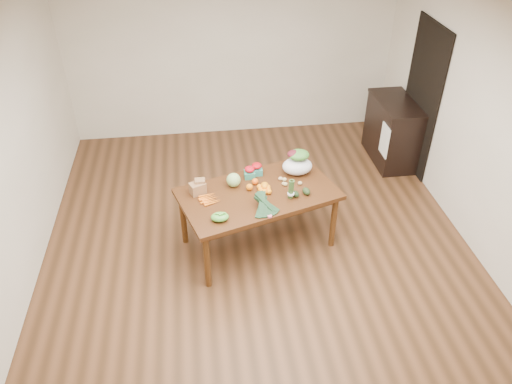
{
  "coord_description": "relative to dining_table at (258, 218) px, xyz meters",
  "views": [
    {
      "loc": [
        -0.62,
        -4.37,
        3.98
      ],
      "look_at": [
        -0.03,
        0.0,
        0.85
      ],
      "focal_mm": 35.0,
      "sensor_mm": 36.0,
      "label": 1
    }
  ],
  "objects": [
    {
      "name": "salad_bag",
      "position": [
        0.51,
        0.32,
        0.51
      ],
      "size": [
        0.42,
        0.36,
        0.27
      ],
      "primitive_type": null,
      "rotation": [
        0.0,
        0.0,
        0.3
      ],
      "color": "silver",
      "rests_on": "dining_table"
    },
    {
      "name": "avocado_a",
      "position": [
        0.4,
        -0.13,
        0.41
      ],
      "size": [
        0.09,
        0.11,
        0.07
      ],
      "primitive_type": "ellipsoid",
      "rotation": [
        0.0,
        0.0,
        0.3
      ],
      "color": "black",
      "rests_on": "dining_table"
    },
    {
      "name": "potato_a",
      "position": [
        0.32,
        0.09,
        0.4
      ],
      "size": [
        0.05,
        0.05,
        0.04
      ],
      "primitive_type": "ellipsoid",
      "color": "tan",
      "rests_on": "dining_table"
    },
    {
      "name": "orange_b",
      "position": [
        -0.01,
        0.16,
        0.41
      ],
      "size": [
        0.07,
        0.07,
        0.07
      ],
      "primitive_type": "sphere",
      "color": "#FF580F",
      "rests_on": "dining_table"
    },
    {
      "name": "dish_towel",
      "position": [
        1.95,
        1.27,
        0.18
      ],
      "size": [
        0.02,
        0.28,
        0.45
      ],
      "primitive_type": "cube",
      "color": "white",
      "rests_on": "cabinet"
    },
    {
      "name": "cabinet",
      "position": [
        2.21,
        1.66,
        0.1
      ],
      "size": [
        0.52,
        1.02,
        0.94
      ],
      "primitive_type": "cube",
      "color": "black",
      "rests_on": "floor"
    },
    {
      "name": "avocado_b",
      "position": [
        0.52,
        -0.11,
        0.41
      ],
      "size": [
        0.11,
        0.13,
        0.08
      ],
      "primitive_type": "ellipsoid",
      "rotation": [
        0.0,
        0.0,
        0.3
      ],
      "color": "black",
      "rests_on": "dining_table"
    },
    {
      "name": "kale_bunch",
      "position": [
        0.03,
        -0.36,
        0.45
      ],
      "size": [
        0.42,
        0.48,
        0.16
      ],
      "primitive_type": null,
      "rotation": [
        0.0,
        0.0,
        0.3
      ],
      "color": "black",
      "rests_on": "dining_table"
    },
    {
      "name": "strawberry_basket_b",
      "position": [
        0.04,
        0.37,
        0.43
      ],
      "size": [
        0.16,
        0.16,
        0.11
      ],
      "primitive_type": null,
      "rotation": [
        0.0,
        0.0,
        0.3
      ],
      "color": "#B60C15",
      "rests_on": "dining_table"
    },
    {
      "name": "potato_e",
      "position": [
        0.49,
        0.08,
        0.4
      ],
      "size": [
        0.05,
        0.05,
        0.04
      ],
      "primitive_type": "ellipsoid",
      "color": "tan",
      "rests_on": "dining_table"
    },
    {
      "name": "paper_bag",
      "position": [
        -0.67,
        0.07,
        0.45
      ],
      "size": [
        0.27,
        0.24,
        0.16
      ],
      "primitive_type": null,
      "rotation": [
        0.0,
        0.0,
        0.3
      ],
      "color": "#8A603E",
      "rests_on": "dining_table"
    },
    {
      "name": "asparagus_bundle",
      "position": [
        0.34,
        -0.16,
        0.5
      ],
      "size": [
        0.11,
        0.13,
        0.26
      ],
      "primitive_type": null,
      "rotation": [
        0.15,
        0.0,
        0.3
      ],
      "color": "#527937",
      "rests_on": "dining_table"
    },
    {
      "name": "doorway_dark",
      "position": [
        2.47,
        1.47,
        0.68
      ],
      "size": [
        0.02,
        1.0,
        2.1
      ],
      "primitive_type": "cube",
      "color": "black",
      "rests_on": "floor"
    },
    {
      "name": "carrots",
      "position": [
        -0.54,
        -0.07,
        0.39
      ],
      "size": [
        0.27,
        0.27,
        0.03
      ],
      "primitive_type": null,
      "rotation": [
        0.0,
        0.0,
        0.3
      ],
      "color": "orange",
      "rests_on": "dining_table"
    },
    {
      "name": "snap_pea_bag",
      "position": [
        -0.46,
        -0.44,
        0.42
      ],
      "size": [
        0.19,
        0.14,
        0.08
      ],
      "primitive_type": "ellipsoid",
      "color": "green",
      "rests_on": "dining_table"
    },
    {
      "name": "cabbage",
      "position": [
        -0.26,
        0.16,
        0.46
      ],
      "size": [
        0.16,
        0.16,
        0.16
      ],
      "primitive_type": "sphere",
      "color": "#A0D57A",
      "rests_on": "dining_table"
    },
    {
      "name": "mandarin_cluster",
      "position": [
        0.07,
        0.0,
        0.42
      ],
      "size": [
        0.23,
        0.23,
        0.1
      ],
      "primitive_type": null,
      "rotation": [
        0.0,
        0.0,
        0.3
      ],
      "color": "#F0A10E",
      "rests_on": "dining_table"
    },
    {
      "name": "strawberry_basket_a",
      "position": [
        -0.06,
        0.31,
        0.43
      ],
      "size": [
        0.15,
        0.15,
        0.11
      ],
      "primitive_type": null,
      "rotation": [
        0.0,
        0.0,
        0.3
      ],
      "color": "red",
      "rests_on": "dining_table"
    },
    {
      "name": "potato_b",
      "position": [
        0.31,
        0.11,
        0.39
      ],
      "size": [
        0.04,
        0.04,
        0.04
      ],
      "primitive_type": "ellipsoid",
      "color": "tan",
      "rests_on": "dining_table"
    },
    {
      "name": "potato_c",
      "position": [
        0.33,
        0.18,
        0.4
      ],
      "size": [
        0.05,
        0.05,
        0.04
      ],
      "primitive_type": "ellipsoid",
      "color": "#DACB7D",
      "rests_on": "dining_table"
    },
    {
      "name": "orange_a",
      "position": [
        -0.09,
        0.06,
        0.41
      ],
      "size": [
        0.08,
        0.08,
        0.08
      ],
      "primitive_type": "sphere",
      "color": "#E1550D",
      "rests_on": "dining_table"
    },
    {
      "name": "floor",
      "position": [
        -0.01,
        -0.13,
        -0.38
      ],
      "size": [
        6.0,
        6.0,
        0.0
      ],
      "primitive_type": "plane",
      "color": "brown",
      "rests_on": "ground"
    },
    {
      "name": "orange_c",
      "position": [
        0.08,
        0.05,
        0.42
      ],
      "size": [
        0.09,
        0.09,
        0.09
      ],
      "primitive_type": "sphere",
      "color": "orange",
      "rests_on": "dining_table"
    },
    {
      "name": "potato_d",
      "position": [
        0.29,
        0.2,
        0.4
      ],
      "size": [
        0.05,
        0.05,
        0.04
      ],
      "primitive_type": "ellipsoid",
      "color": "tan",
      "rests_on": "dining_table"
    },
    {
      "name": "room_walls",
      "position": [
        -0.01,
        -0.13,
        0.97
      ],
      "size": [
        5.02,
        6.02,
        2.7
      ],
      "color": "silver",
      "rests_on": "floor"
    },
    {
      "name": "ceiling",
      "position": [
        -0.01,
        -0.13,
        2.33
      ],
      "size": [
        5.0,
        6.0,
        0.02
      ],
      "primitive_type": "cube",
      "color": "white",
      "rests_on": "room_walls"
    },
    {
      "name": "dining_table",
      "position": [
        0.0,
        0.0,
        0.0
      ],
      "size": [
        1.93,
        1.42,
        0.75
      ],
      "primitive_type": "cube",
      "rotation": [
        0.0,
        0.0,
        0.3
      ],
      "color": "#462410",
      "rests_on": "floor"
    }
  ]
}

